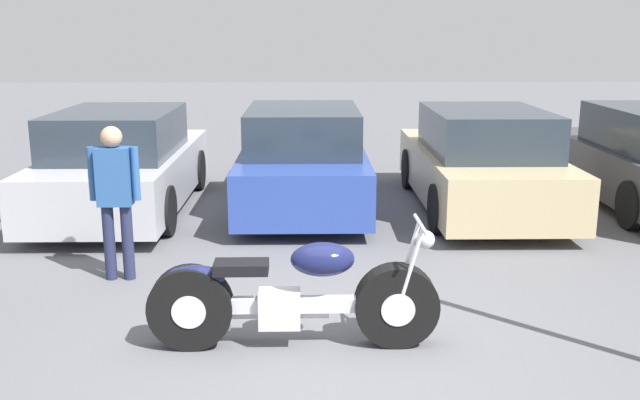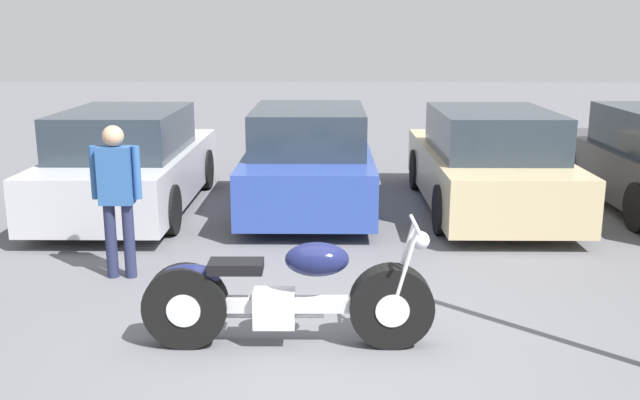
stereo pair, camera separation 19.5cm
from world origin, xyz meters
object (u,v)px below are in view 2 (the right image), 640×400
object	(u,v)px
motorcycle	(286,297)
parked_car_blue	(309,160)
parked_car_silver	(130,163)
person_standing	(117,189)
parked_car_champagne	(488,164)

from	to	relation	value
motorcycle	parked_car_blue	world-z (taller)	parked_car_blue
parked_car_silver	person_standing	bearing A→B (deg)	-77.06
motorcycle	parked_car_silver	bearing A→B (deg)	118.79
motorcycle	parked_car_blue	xyz separation A→B (m)	(0.07, 4.83, 0.26)
parked_car_blue	parked_car_champagne	size ratio (longest dim) A/B	1.00
motorcycle	parked_car_silver	world-z (taller)	parked_car_silver
parked_car_silver	person_standing	size ratio (longest dim) A/B	2.67
parked_car_blue	parked_car_champagne	distance (m)	2.57
parked_car_blue	person_standing	world-z (taller)	person_standing
parked_car_silver	person_standing	distance (m)	2.97
parked_car_champagne	person_standing	size ratio (longest dim) A/B	2.67
motorcycle	parked_car_champagne	world-z (taller)	parked_car_champagne
motorcycle	person_standing	xyz separation A→B (m)	(-1.83, 1.65, 0.53)
motorcycle	person_standing	distance (m)	2.52
motorcycle	parked_car_blue	size ratio (longest dim) A/B	0.55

